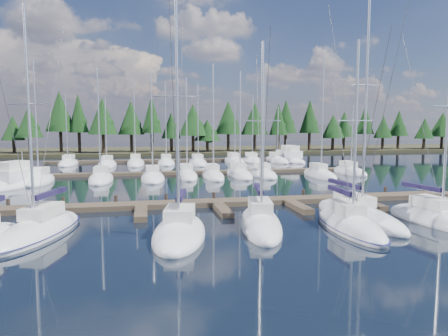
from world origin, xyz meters
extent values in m
plane|color=black|center=(0.00, 30.00, 0.00)|extent=(260.00, 260.00, 0.00)
cube|color=#312E1B|center=(0.00, 90.00, 0.30)|extent=(220.00, 30.00, 0.60)
cube|color=#493D2E|center=(0.00, 18.00, 0.20)|extent=(44.00, 2.00, 0.40)
cube|color=#493D2E|center=(-12.00, 15.00, 0.20)|extent=(0.90, 4.00, 0.40)
cube|color=#493D2E|center=(-6.00, 15.00, 0.20)|extent=(0.90, 4.00, 0.40)
cube|color=#493D2E|center=(0.00, 15.00, 0.20)|extent=(0.90, 4.00, 0.40)
cube|color=#493D2E|center=(6.00, 15.00, 0.20)|extent=(0.90, 4.00, 0.40)
cube|color=#493D2E|center=(12.00, 15.00, 0.20)|extent=(0.90, 4.00, 0.40)
cube|color=#493D2E|center=(18.00, 15.00, 0.20)|extent=(0.90, 4.00, 0.40)
cylinder|color=#2D2119|center=(-16.00, 19.00, 0.45)|extent=(0.26, 0.26, 0.90)
cylinder|color=#2D2119|center=(-12.00, 19.00, 0.45)|extent=(0.26, 0.26, 0.90)
cylinder|color=#2D2119|center=(-8.00, 19.00, 0.45)|extent=(0.26, 0.26, 0.90)
cylinder|color=#2D2119|center=(-4.00, 19.00, 0.45)|extent=(0.26, 0.26, 0.90)
cylinder|color=#2D2119|center=(0.00, 19.00, 0.45)|extent=(0.26, 0.26, 0.90)
cylinder|color=#2D2119|center=(4.00, 19.00, 0.45)|extent=(0.26, 0.26, 0.90)
cylinder|color=#2D2119|center=(8.00, 19.00, 0.45)|extent=(0.26, 0.26, 0.90)
cylinder|color=#2D2119|center=(12.00, 19.00, 0.45)|extent=(0.26, 0.26, 0.90)
cylinder|color=#2D2119|center=(16.00, 19.00, 0.45)|extent=(0.26, 0.26, 0.90)
cylinder|color=#2D2119|center=(20.00, 19.00, 0.45)|extent=(0.26, 0.26, 0.90)
cube|color=#493D2E|center=(0.00, 40.00, 0.20)|extent=(50.00, 1.80, 0.40)
cube|color=#493D2E|center=(0.00, 60.00, 0.20)|extent=(46.00, 1.80, 0.40)
ellipsoid|color=white|center=(-11.88, 11.08, 0.15)|extent=(4.98, 9.08, 1.90)
cube|color=silver|center=(-11.76, 11.50, 1.35)|extent=(2.19, 3.08, 0.70)
cylinder|color=silver|center=(-12.00, 10.66, 7.06)|extent=(0.20, 0.20, 12.12)
cylinder|color=silver|center=(-11.47, 12.50, 2.10)|extent=(1.17, 3.70, 0.12)
cube|color=black|center=(-11.47, 12.50, 2.25)|extent=(1.34, 3.60, 0.30)
cylinder|color=silver|center=(-12.00, 10.66, 7.67)|extent=(2.35, 0.73, 0.07)
cylinder|color=#3F3F44|center=(-12.51, 8.87, 6.91)|extent=(1.06, 3.62, 12.43)
cylinder|color=#3F3F44|center=(-11.36, 12.87, 6.91)|extent=(1.30, 4.46, 12.43)
ellipsoid|color=#0F0E47|center=(-11.88, 11.08, 0.22)|extent=(5.18, 9.44, 0.18)
ellipsoid|color=white|center=(-3.76, 8.95, 0.15)|extent=(4.38, 8.33, 1.90)
cube|color=silver|center=(-3.68, 9.34, 1.35)|extent=(2.08, 2.79, 0.70)
cylinder|color=silver|center=(-3.83, 8.56, 7.42)|extent=(0.19, 0.19, 12.84)
cylinder|color=silver|center=(-3.51, 10.28, 2.10)|extent=(0.75, 3.45, 0.12)
cube|color=black|center=(-3.51, 10.28, 2.25)|extent=(0.95, 3.33, 0.30)
cylinder|color=silver|center=(-3.83, 8.56, 8.06)|extent=(2.65, 0.56, 0.07)
cylinder|color=#3F3F44|center=(-4.14, 6.89, 7.27)|extent=(0.66, 3.38, 13.15)
cylinder|color=#3F3F44|center=(-3.44, 10.63, 7.27)|extent=(0.80, 4.16, 13.15)
ellipsoid|color=white|center=(1.51, 10.24, 0.15)|extent=(4.15, 9.14, 1.90)
cube|color=silver|center=(1.59, 10.67, 1.35)|extent=(1.90, 3.03, 0.70)
cylinder|color=silver|center=(1.42, 9.81, 6.24)|extent=(0.19, 0.19, 10.47)
cylinder|color=silver|center=(1.79, 11.71, 2.10)|extent=(0.86, 3.83, 0.12)
cube|color=black|center=(1.79, 11.71, 2.25)|extent=(1.05, 3.70, 0.30)
cylinder|color=silver|center=(1.42, 9.81, 6.76)|extent=(2.24, 0.50, 0.07)
cylinder|color=#3F3F44|center=(1.06, 7.94, 6.09)|extent=(0.76, 3.76, 10.78)
cylinder|color=#3F3F44|center=(1.87, 12.10, 6.09)|extent=(0.93, 4.62, 10.78)
ellipsoid|color=white|center=(6.78, 8.63, 0.15)|extent=(2.89, 8.25, 1.90)
cube|color=silver|center=(6.81, 9.03, 1.35)|extent=(1.48, 2.67, 0.70)
cylinder|color=silver|center=(6.76, 8.22, 6.23)|extent=(0.17, 0.17, 10.46)
cylinder|color=silver|center=(6.86, 10.01, 2.10)|extent=(0.31, 3.58, 0.12)
cube|color=black|center=(6.86, 10.01, 2.25)|extent=(0.54, 3.43, 0.30)
cylinder|color=silver|center=(6.76, 8.22, 6.75)|extent=(2.20, 0.19, 0.07)
cylinder|color=#3F3F44|center=(6.67, 6.48, 6.08)|extent=(0.22, 3.52, 10.77)
cylinder|color=#3F3F44|center=(6.88, 10.37, 6.08)|extent=(0.27, 4.33, 10.77)
ellipsoid|color=#0F0E47|center=(6.78, 8.63, 0.22)|extent=(3.00, 8.58, 0.18)
ellipsoid|color=white|center=(8.72, 11.07, 0.15)|extent=(3.15, 10.26, 1.90)
cube|color=silver|center=(8.69, 11.57, 1.35)|extent=(1.59, 3.32, 0.70)
cylinder|color=silver|center=(8.75, 10.56, 8.38)|extent=(0.17, 0.17, 14.75)
cylinder|color=silver|center=(8.62, 12.79, 2.10)|extent=(0.39, 4.46, 0.12)
cube|color=black|center=(8.62, 12.79, 2.25)|extent=(0.60, 4.27, 0.30)
cylinder|color=silver|center=(8.75, 10.56, 9.11)|extent=(2.30, 0.21, 0.07)
cylinder|color=#3F3F44|center=(8.88, 8.39, 8.23)|extent=(0.29, 4.38, 15.06)
cylinder|color=#3F3F44|center=(8.59, 13.24, 8.23)|extent=(0.35, 5.39, 15.06)
ellipsoid|color=white|center=(13.30, 9.03, 0.15)|extent=(3.87, 8.33, 1.90)
cube|color=silver|center=(13.24, 9.43, 1.35)|extent=(1.87, 2.76, 0.70)
cylinder|color=silver|center=(13.35, 8.64, 7.07)|extent=(0.18, 0.18, 12.14)
cylinder|color=silver|center=(13.10, 10.38, 2.10)|extent=(0.62, 3.51, 0.12)
cube|color=black|center=(13.10, 10.38, 2.25)|extent=(0.82, 3.38, 0.30)
cylinder|color=silver|center=(13.35, 8.64, 7.68)|extent=(2.48, 0.42, 0.07)
cylinder|color=#3F3F44|center=(13.05, 10.74, 6.92)|extent=(0.63, 4.24, 12.45)
ellipsoid|color=white|center=(-17.55, 34.79, 0.15)|extent=(2.77, 8.10, 1.90)
cube|color=silver|center=(-17.55, 35.20, 1.35)|extent=(1.52, 2.59, 0.70)
cylinder|color=silver|center=(-17.55, 34.39, 7.26)|extent=(0.16, 0.16, 12.53)
ellipsoid|color=white|center=(-10.82, 35.04, 0.15)|extent=(2.76, 8.64, 1.90)
cube|color=silver|center=(-10.82, 35.47, 1.35)|extent=(1.52, 2.77, 0.70)
cylinder|color=silver|center=(-10.82, 34.60, 7.06)|extent=(0.16, 0.16, 12.11)
ellipsoid|color=white|center=(-4.79, 34.69, 0.15)|extent=(2.82, 8.16, 1.90)
cube|color=silver|center=(-4.79, 35.10, 1.35)|extent=(1.55, 2.61, 0.70)
cylinder|color=silver|center=(-4.79, 34.29, 6.79)|extent=(0.16, 0.16, 11.57)
ellipsoid|color=white|center=(-0.52, 36.28, 0.15)|extent=(2.52, 8.26, 1.90)
cube|color=silver|center=(-0.52, 36.70, 1.35)|extent=(1.38, 2.64, 0.70)
cylinder|color=silver|center=(-0.52, 35.87, 6.71)|extent=(0.16, 0.16, 11.42)
ellipsoid|color=white|center=(2.68, 35.36, 0.15)|extent=(2.46, 8.30, 1.90)
cube|color=silver|center=(2.68, 35.78, 1.35)|extent=(1.35, 2.66, 0.70)
cylinder|color=silver|center=(2.68, 34.95, 7.51)|extent=(0.16, 0.16, 13.02)
ellipsoid|color=white|center=(6.30, 36.32, 0.15)|extent=(2.69, 9.40, 1.90)
cube|color=silver|center=(6.30, 36.79, 1.35)|extent=(1.48, 3.01, 0.70)
cylinder|color=silver|center=(6.30, 35.85, 7.16)|extent=(0.16, 0.16, 12.33)
ellipsoid|color=white|center=(9.35, 35.87, 0.15)|extent=(2.81, 8.31, 1.90)
cube|color=silver|center=(9.35, 36.29, 1.35)|extent=(1.55, 2.66, 0.70)
cylinder|color=silver|center=(9.35, 35.46, 7.65)|extent=(0.16, 0.16, 13.29)
ellipsoid|color=white|center=(16.33, 33.80, 0.15)|extent=(2.43, 8.58, 1.90)
cube|color=silver|center=(16.33, 34.23, 1.35)|extent=(1.34, 2.75, 0.70)
cylinder|color=silver|center=(16.33, 33.37, 7.99)|extent=(0.16, 0.16, 13.99)
ellipsoid|color=white|center=(21.78, 36.16, 0.15)|extent=(2.60, 8.00, 1.90)
cube|color=silver|center=(21.78, 36.56, 1.35)|extent=(1.43, 2.56, 0.70)
cylinder|color=silver|center=(21.78, 35.76, 5.11)|extent=(0.16, 0.16, 8.22)
ellipsoid|color=white|center=(-18.37, 56.97, 0.15)|extent=(2.89, 8.78, 1.90)
cube|color=silver|center=(-18.37, 57.41, 1.35)|extent=(1.59, 2.81, 0.70)
cylinder|color=silver|center=(-18.37, 56.53, 6.33)|extent=(0.16, 0.16, 10.65)
ellipsoid|color=white|center=(-11.76, 53.42, 0.15)|extent=(2.92, 8.76, 1.90)
cube|color=silver|center=(-11.76, 53.86, 1.35)|extent=(1.61, 2.80, 0.70)
cylinder|color=silver|center=(-11.76, 52.99, 6.04)|extent=(0.16, 0.16, 10.08)
ellipsoid|color=white|center=(-7.27, 55.35, 0.15)|extent=(2.89, 11.34, 1.90)
cube|color=silver|center=(-7.27, 55.92, 1.35)|extent=(1.59, 3.63, 0.70)
cylinder|color=silver|center=(-7.27, 54.79, 7.74)|extent=(0.16, 0.16, 13.49)
ellipsoid|color=white|center=(-2.14, 54.81, 0.15)|extent=(2.88, 8.27, 1.90)
cube|color=silver|center=(-2.14, 55.22, 1.35)|extent=(1.58, 2.65, 0.70)
cylinder|color=silver|center=(-2.14, 54.40, 7.47)|extent=(0.16, 0.16, 12.93)
ellipsoid|color=white|center=(3.19, 53.84, 0.15)|extent=(2.90, 10.10, 1.90)
cube|color=silver|center=(3.19, 54.34, 1.35)|extent=(1.59, 3.23, 0.70)
cylinder|color=silver|center=(3.19, 53.33, 7.26)|extent=(0.16, 0.16, 12.53)
ellipsoid|color=white|center=(10.21, 56.72, 0.15)|extent=(2.99, 10.35, 1.90)
cube|color=silver|center=(10.21, 57.24, 1.35)|extent=(1.64, 3.31, 0.70)
cylinder|color=silver|center=(10.21, 56.20, 5.76)|extent=(0.16, 0.16, 9.52)
ellipsoid|color=white|center=(13.45, 56.43, 0.15)|extent=(2.99, 8.33, 1.90)
cube|color=silver|center=(13.45, 56.84, 1.35)|extent=(1.64, 2.67, 0.70)
cylinder|color=silver|center=(13.45, 56.01, 6.57)|extent=(0.16, 0.16, 11.13)
ellipsoid|color=white|center=(18.03, 55.98, 0.15)|extent=(2.75, 10.48, 1.90)
cube|color=silver|center=(18.03, 56.51, 1.35)|extent=(1.51, 3.36, 0.70)
cylinder|color=silver|center=(18.03, 55.46, 5.48)|extent=(0.16, 0.16, 8.96)
ellipsoid|color=white|center=(-19.17, 32.28, 0.10)|extent=(6.35, 9.44, 1.80)
cube|color=white|center=(-19.17, 32.28, 1.30)|extent=(4.04, 5.43, 1.20)
cube|color=silver|center=(-19.35, 31.87, 2.30)|extent=(2.77, 3.54, 0.90)
cylinder|color=silver|center=(-18.81, 33.11, 2.90)|extent=(0.11, 0.11, 1.60)
ellipsoid|color=white|center=(20.22, 55.54, 0.10)|extent=(5.01, 10.37, 1.99)
cube|color=white|center=(20.22, 55.54, 1.44)|extent=(3.41, 5.82, 1.33)
cube|color=silver|center=(20.31, 55.05, 2.54)|extent=(2.41, 3.75, 0.99)
cylinder|color=silver|center=(20.04, 56.52, 3.20)|extent=(0.09, 0.09, 1.77)
cylinder|color=black|center=(-34.60, 83.40, 2.00)|extent=(0.70, 0.70, 2.81)
cone|color=black|center=(-34.60, 83.40, 6.13)|extent=(4.97, 4.97, 5.46)
ellipsoid|color=black|center=(-34.10, 83.40, 4.89)|extent=(2.98, 2.98, 2.98)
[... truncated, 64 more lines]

